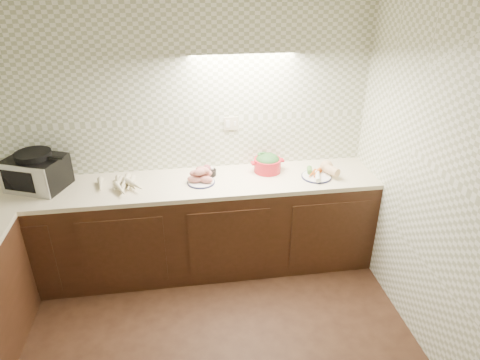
{
  "coord_description": "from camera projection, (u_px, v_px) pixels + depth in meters",
  "views": [
    {
      "loc": [
        0.09,
        -1.84,
        2.62
      ],
      "look_at": [
        0.55,
        1.25,
        1.02
      ],
      "focal_mm": 32.0,
      "sensor_mm": 36.0,
      "label": 1
    }
  ],
  "objects": [
    {
      "name": "toaster_oven",
      "position": [
        36.0,
        171.0,
        3.59
      ],
      "size": [
        0.55,
        0.49,
        0.32
      ],
      "rotation": [
        0.0,
        0.0,
        -0.39
      ],
      "color": "black",
      "rests_on": "counter"
    },
    {
      "name": "counter",
      "position": [
        84.0,
        296.0,
        3.11
      ],
      "size": [
        3.6,
        3.6,
        0.9
      ],
      "color": "black",
      "rests_on": "ground"
    },
    {
      "name": "veg_plate",
      "position": [
        321.0,
        171.0,
        3.84
      ],
      "size": [
        0.34,
        0.34,
        0.13
      ],
      "rotation": [
        0.0,
        0.0,
        0.37
      ],
      "color": "#17193C",
      "rests_on": "counter"
    },
    {
      "name": "dutch_oven",
      "position": [
        268.0,
        163.0,
        3.89
      ],
      "size": [
        0.31,
        0.27,
        0.17
      ],
      "rotation": [
        0.0,
        0.0,
        0.11
      ],
      "color": "red",
      "rests_on": "counter"
    },
    {
      "name": "sweet_potato_plate",
      "position": [
        201.0,
        177.0,
        3.7
      ],
      "size": [
        0.24,
        0.24,
        0.15
      ],
      "rotation": [
        0.0,
        0.0,
        -0.12
      ],
      "color": "#17193C",
      "rests_on": "counter"
    },
    {
      "name": "parsnip_pile",
      "position": [
        115.0,
        186.0,
        3.6
      ],
      "size": [
        0.52,
        0.39,
        0.08
      ],
      "color": "beige",
      "rests_on": "counter"
    },
    {
      "name": "room",
      "position": [
        165.0,
        193.0,
        2.06
      ],
      "size": [
        3.6,
        3.6,
        2.6
      ],
      "color": "black",
      "rests_on": "ground"
    },
    {
      "name": "onion_bowl",
      "position": [
        208.0,
        171.0,
        3.84
      ],
      "size": [
        0.14,
        0.14,
        0.1
      ],
      "color": "black",
      "rests_on": "counter"
    }
  ]
}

